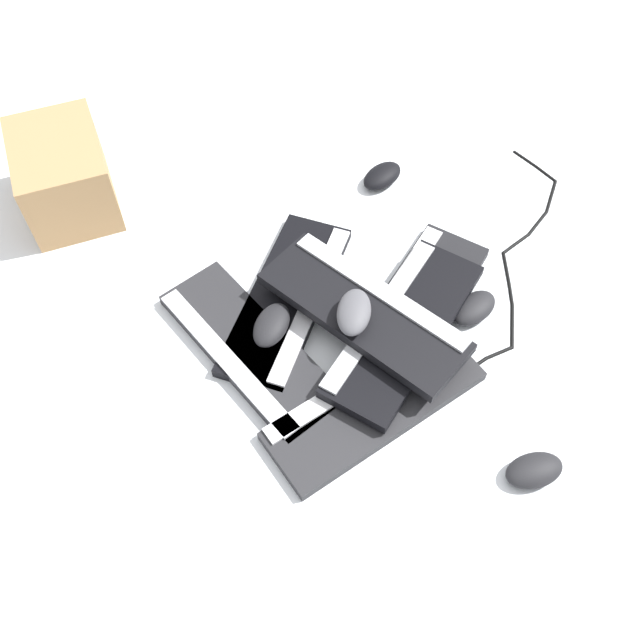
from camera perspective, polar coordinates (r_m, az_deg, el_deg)
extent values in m
plane|color=silver|center=(1.46, 0.25, -2.16)|extent=(3.20, 3.20, 0.00)
cube|color=#232326|center=(1.45, -5.62, -2.24)|extent=(0.26, 0.46, 0.02)
cube|color=silver|center=(1.43, -7.47, -3.15)|extent=(0.15, 0.41, 0.01)
cube|color=#232326|center=(1.39, 4.40, -6.84)|extent=(0.46, 0.22, 0.02)
cube|color=silver|center=(1.39, 3.04, -4.88)|extent=(0.42, 0.11, 0.01)
cube|color=black|center=(1.51, 7.65, 0.83)|extent=(0.45, 0.37, 0.02)
cube|color=silver|center=(1.51, 5.81, 2.05)|extent=(0.37, 0.27, 0.01)
cube|color=black|center=(1.52, -2.71, 1.70)|extent=(0.41, 0.42, 0.02)
cube|color=silver|center=(1.49, -0.71, 1.47)|extent=(0.32, 0.33, 0.01)
cube|color=black|center=(1.45, 6.77, -0.71)|extent=(0.45, 0.37, 0.02)
cube|color=#B2B5BA|center=(1.45, 4.86, 0.58)|extent=(0.37, 0.26, 0.01)
cube|color=black|center=(1.43, 3.46, 0.67)|extent=(0.32, 0.46, 0.02)
cube|color=#B2B5BA|center=(1.44, 4.88, 2.41)|extent=(0.21, 0.39, 0.01)
ellipsoid|color=black|center=(1.37, 16.75, -11.44)|extent=(0.12, 0.08, 0.04)
ellipsoid|color=silver|center=(1.50, -2.12, 3.19)|extent=(0.13, 0.10, 0.04)
ellipsoid|color=#4C4C51|center=(1.38, 2.73, 0.63)|extent=(0.12, 0.13, 0.04)
ellipsoid|color=black|center=(1.75, 4.99, 11.41)|extent=(0.13, 0.10, 0.04)
ellipsoid|color=black|center=(1.44, -3.89, -0.40)|extent=(0.12, 0.12, 0.04)
ellipsoid|color=black|center=(1.53, 12.22, 0.94)|extent=(0.12, 0.09, 0.04)
cylinder|color=black|center=(1.46, 12.05, -3.74)|extent=(0.08, 0.02, 0.01)
cylinder|color=black|center=(1.50, 14.17, -2.49)|extent=(0.06, 0.01, 0.01)
cylinder|color=black|center=(1.54, 15.15, -0.39)|extent=(0.07, 0.09, 0.01)
cylinder|color=black|center=(1.59, 15.04, 2.07)|extent=(0.03, 0.05, 0.01)
cylinder|color=black|center=(1.63, 14.69, 4.11)|extent=(0.04, 0.08, 0.01)
cylinder|color=black|center=(1.68, 15.44, 5.99)|extent=(0.09, 0.03, 0.01)
cylinder|color=black|center=(1.74, 17.05, 7.50)|extent=(0.08, 0.05, 0.01)
cylinder|color=black|center=(1.81, 18.03, 9.47)|extent=(0.08, 0.08, 0.01)
cylinder|color=black|center=(1.86, 17.65, 11.14)|extent=(0.02, 0.06, 0.01)
cylinder|color=black|center=(1.88, 16.13, 12.32)|extent=(0.03, 0.07, 0.01)
sphere|color=black|center=(1.45, 10.87, -4.57)|extent=(0.01, 0.01, 0.01)
sphere|color=black|center=(1.48, 13.19, -2.93)|extent=(0.01, 0.01, 0.01)
sphere|color=black|center=(1.51, 15.14, -2.07)|extent=(0.01, 0.01, 0.01)
sphere|color=black|center=(1.57, 15.16, 1.23)|extent=(0.01, 0.01, 0.01)
sphere|color=black|center=(1.61, 14.91, 2.89)|extent=(0.01, 0.01, 0.01)
sphere|color=black|center=(1.66, 14.48, 5.29)|extent=(0.01, 0.01, 0.01)
sphere|color=black|center=(1.71, 16.38, 6.66)|extent=(0.01, 0.01, 0.01)
sphere|color=black|center=(1.77, 17.70, 8.32)|extent=(0.01, 0.01, 0.01)
sphere|color=black|center=(1.85, 18.35, 10.56)|extent=(0.01, 0.01, 0.01)
sphere|color=black|center=(1.87, 16.95, 11.70)|extent=(0.01, 0.01, 0.01)
sphere|color=black|center=(1.90, 15.32, 12.92)|extent=(0.01, 0.01, 0.01)
cube|color=#9E774C|center=(1.75, -19.80, 10.88)|extent=(0.21, 0.27, 0.18)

